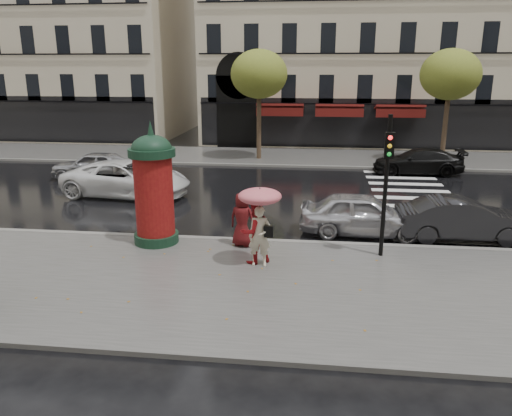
# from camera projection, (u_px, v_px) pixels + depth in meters

# --- Properties ---
(ground) EXTENTS (160.00, 160.00, 0.00)m
(ground) POSITION_uv_depth(u_px,v_px,m) (257.00, 281.00, 13.71)
(ground) COLOR black
(ground) RESTS_ON ground
(near_sidewalk) EXTENTS (90.00, 7.00, 0.12)m
(near_sidewalk) POSITION_uv_depth(u_px,v_px,m) (255.00, 286.00, 13.21)
(near_sidewalk) COLOR #474744
(near_sidewalk) RESTS_ON ground
(far_sidewalk) EXTENTS (90.00, 6.00, 0.12)m
(far_sidewalk) POSITION_uv_depth(u_px,v_px,m) (292.00, 157.00, 31.83)
(far_sidewalk) COLOR #474744
(far_sidewalk) RESTS_ON ground
(near_kerb) EXTENTS (90.00, 0.25, 0.14)m
(near_kerb) POSITION_uv_depth(u_px,v_px,m) (268.00, 241.00, 16.55)
(near_kerb) COLOR slate
(near_kerb) RESTS_ON ground
(far_kerb) EXTENTS (90.00, 0.25, 0.14)m
(far_kerb) POSITION_uv_depth(u_px,v_px,m) (289.00, 166.00, 28.96)
(far_kerb) COLOR slate
(far_kerb) RESTS_ON ground
(zebra_crossing) EXTENTS (3.60, 11.75, 0.01)m
(zebra_crossing) POSITION_uv_depth(u_px,v_px,m) (416.00, 198.00, 22.19)
(zebra_crossing) COLOR silver
(zebra_crossing) RESTS_ON ground
(tree_far_left) EXTENTS (3.40, 3.40, 6.64)m
(tree_far_left) POSITION_uv_depth(u_px,v_px,m) (259.00, 75.00, 29.69)
(tree_far_left) COLOR #38281C
(tree_far_left) RESTS_ON ground
(tree_far_right) EXTENTS (3.40, 3.40, 6.64)m
(tree_far_right) POSITION_uv_depth(u_px,v_px,m) (450.00, 75.00, 28.44)
(tree_far_right) COLOR #38281C
(tree_far_right) RESTS_ON ground
(woman_umbrella) EXTENTS (1.23, 1.23, 2.36)m
(woman_umbrella) POSITION_uv_depth(u_px,v_px,m) (260.00, 214.00, 14.06)
(woman_umbrella) COLOR beige
(woman_umbrella) RESTS_ON near_sidewalk
(woman_red) EXTENTS (1.15, 1.09, 1.87)m
(woman_red) POSITION_uv_depth(u_px,v_px,m) (255.00, 232.00, 14.44)
(woman_red) COLOR #A31419
(woman_red) RESTS_ON near_sidewalk
(man_burgundy) EXTENTS (0.98, 0.78, 1.76)m
(man_burgundy) POSITION_uv_depth(u_px,v_px,m) (242.00, 219.00, 15.81)
(man_burgundy) COLOR #541012
(man_burgundy) RESTS_ON near_sidewalk
(morris_column) EXTENTS (1.47, 1.47, 3.96)m
(morris_column) POSITION_uv_depth(u_px,v_px,m) (154.00, 186.00, 15.85)
(morris_column) COLOR black
(morris_column) RESTS_ON near_sidewalk
(traffic_light) EXTENTS (0.27, 0.40, 4.25)m
(traffic_light) POSITION_uv_depth(u_px,v_px,m) (387.00, 173.00, 14.44)
(traffic_light) COLOR black
(traffic_light) RESTS_ON near_sidewalk
(car_silver) EXTENTS (4.41, 1.89, 1.48)m
(car_silver) POSITION_uv_depth(u_px,v_px,m) (363.00, 214.00, 17.25)
(car_silver) COLOR #B8B7BD
(car_silver) RESTS_ON ground
(car_darkgrey) EXTENTS (4.40, 1.72, 1.43)m
(car_darkgrey) POSITION_uv_depth(u_px,v_px,m) (463.00, 219.00, 16.78)
(car_darkgrey) COLOR black
(car_darkgrey) RESTS_ON ground
(car_white) EXTENTS (5.97, 3.29, 1.58)m
(car_white) POSITION_uv_depth(u_px,v_px,m) (127.00, 179.00, 22.39)
(car_white) COLOR white
(car_white) RESTS_ON ground
(car_black) EXTENTS (4.78, 2.02, 1.38)m
(car_black) POSITION_uv_depth(u_px,v_px,m) (418.00, 161.00, 27.03)
(car_black) COLOR black
(car_black) RESTS_ON ground
(car_far_silver) EXTENTS (4.29, 1.75, 1.46)m
(car_far_silver) POSITION_uv_depth(u_px,v_px,m) (94.00, 165.00, 25.73)
(car_far_silver) COLOR #9C9DA0
(car_far_silver) RESTS_ON ground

